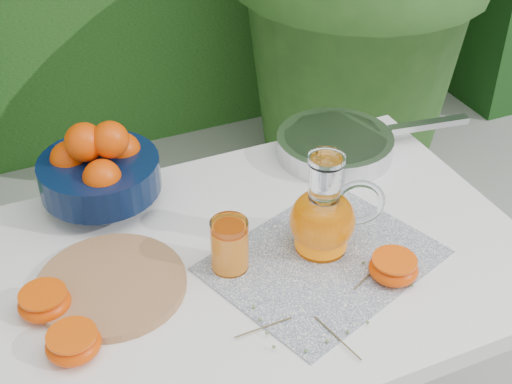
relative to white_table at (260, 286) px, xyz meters
name	(u,v)px	position (x,y,z in m)	size (l,w,h in m)	color
white_table	(260,286)	(0.00, 0.00, 0.00)	(1.00, 0.70, 0.75)	white
placemat	(323,260)	(0.10, -0.06, 0.08)	(0.39, 0.31, 0.00)	#0B1B42
cutting_board	(111,285)	(-0.28, 0.02, 0.09)	(0.26, 0.26, 0.02)	olive
fruit_bowl	(99,167)	(-0.23, 0.28, 0.17)	(0.26, 0.26, 0.19)	black
juice_pitcher	(324,217)	(0.11, -0.03, 0.16)	(0.19, 0.16, 0.20)	white
juice_tumbler	(230,246)	(-0.07, -0.01, 0.13)	(0.08, 0.08, 0.10)	white
saute_pan	(337,144)	(0.30, 0.25, 0.11)	(0.47, 0.30, 0.05)	silver
orange_halves	(177,303)	(-0.19, -0.08, 0.10)	(0.68, 0.26, 0.04)	#DB3902
thyme_sprigs	(329,308)	(0.05, -0.18, 0.09)	(0.36, 0.24, 0.01)	brown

